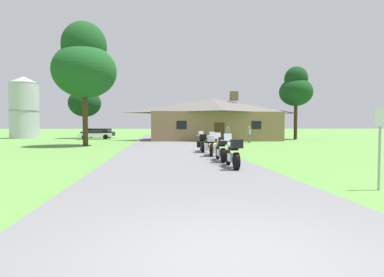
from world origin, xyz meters
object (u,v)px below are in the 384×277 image
tree_left_far (85,100)px  parked_white_sedan_far_left (95,134)px  metal_signpost_roadside (380,138)px  bystander_gray_shirt_near_lodge (228,134)px  bystander_gray_shirt_beside_signpost (249,134)px  motorcycle_green_farthest_in_row (202,143)px  motorcycle_orange_second_in_row (221,149)px  parked_black_suv_far_left (98,133)px  motorcycle_white_nearest_to_camera (233,153)px  metal_silo_distant (24,107)px  tree_right_of_lodge (296,88)px  motorcycle_green_third_in_row (212,146)px  tree_left_near (84,64)px

tree_left_far → parked_white_sedan_far_left: size_ratio=1.93×
metal_signpost_roadside → bystander_gray_shirt_near_lodge: bearing=86.6°
bystander_gray_shirt_near_lodge → bystander_gray_shirt_beside_signpost: 2.18m
motorcycle_green_farthest_in_row → metal_signpost_roadside: metal_signpost_roadside is taller
motorcycle_orange_second_in_row → parked_black_suv_far_left: bearing=111.3°
motorcycle_white_nearest_to_camera → metal_silo_distant: 41.06m
motorcycle_orange_second_in_row → tree_left_far: (-13.19, 31.34, 4.92)m
parked_black_suv_far_left → tree_right_of_lodge: bearing=-94.6°
metal_signpost_roadside → tree_left_far: 41.29m
tree_right_of_lodge → parked_white_sedan_far_left: tree_right_of_lodge is taller
metal_silo_distant → parked_white_sedan_far_left: size_ratio=2.00×
bystander_gray_shirt_near_lodge → parked_black_suv_far_left: size_ratio=0.34×
motorcycle_green_third_in_row → parked_black_suv_far_left: size_ratio=0.42×
motorcycle_orange_second_in_row → parked_black_suv_far_left: 34.62m
parked_black_suv_far_left → tree_left_near: bearing=-160.1°
bystander_gray_shirt_near_lodge → tree_right_of_lodge: bearing=92.2°
motorcycle_green_third_in_row → parked_white_sedan_far_left: bearing=125.8°
tree_right_of_lodge → metal_silo_distant: bearing=168.0°
motorcycle_green_farthest_in_row → tree_left_far: size_ratio=0.24×
bystander_gray_shirt_beside_signpost → tree_left_near: tree_left_near is taller
parked_black_suv_far_left → metal_silo_distant: bearing=104.0°
metal_signpost_roadside → parked_white_sedan_far_left: size_ratio=0.48×
bystander_gray_shirt_beside_signpost → parked_white_sedan_far_left: bystander_gray_shirt_beside_signpost is taller
motorcycle_green_farthest_in_row → tree_left_far: bearing=120.3°
motorcycle_green_farthest_in_row → tree_right_of_lodge: bearing=55.5°
motorcycle_green_third_in_row → metal_signpost_roadside: size_ratio=0.96×
tree_right_of_lodge → parked_black_suv_far_left: size_ratio=1.95×
motorcycle_white_nearest_to_camera → tree_left_near: 19.00m
metal_signpost_roadside → metal_silo_distant: size_ratio=0.24×
motorcycle_green_third_in_row → metal_silo_distant: 37.02m
motorcycle_white_nearest_to_camera → parked_black_suv_far_left: size_ratio=0.43×
motorcycle_orange_second_in_row → tree_right_of_lodge: 29.42m
bystander_gray_shirt_near_lodge → metal_signpost_roadside: 22.89m
bystander_gray_shirt_near_lodge → tree_left_near: 14.81m
tree_left_near → parked_black_suv_far_left: bearing=97.6°
motorcycle_orange_second_in_row → parked_white_sedan_far_left: motorcycle_orange_second_in_row is taller
metal_signpost_roadside → motorcycle_green_third_in_row: bearing=106.7°
motorcycle_white_nearest_to_camera → parked_white_sedan_far_left: bearing=111.6°
tree_left_near → parked_white_sedan_far_left: tree_left_near is taller
motorcycle_orange_second_in_row → bystander_gray_shirt_beside_signpost: size_ratio=1.25×
motorcycle_green_third_in_row → parked_white_sedan_far_left: motorcycle_green_third_in_row is taller
motorcycle_orange_second_in_row → motorcycle_green_third_in_row: size_ratio=1.01×
metal_silo_distant → motorcycle_green_third_in_row: bearing=-53.7°
motorcycle_white_nearest_to_camera → tree_left_far: tree_left_far is taller
bystander_gray_shirt_beside_signpost → parked_black_suv_far_left: size_ratio=0.34×
metal_silo_distant → tree_right_of_lodge: bearing=-12.0°
motorcycle_green_farthest_in_row → parked_black_suv_far_left: parked_black_suv_far_left is taller
motorcycle_orange_second_in_row → tree_left_near: tree_left_near is taller
bystander_gray_shirt_beside_signpost → parked_black_suv_far_left: bearing=101.5°
motorcycle_orange_second_in_row → motorcycle_green_farthest_in_row: same height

